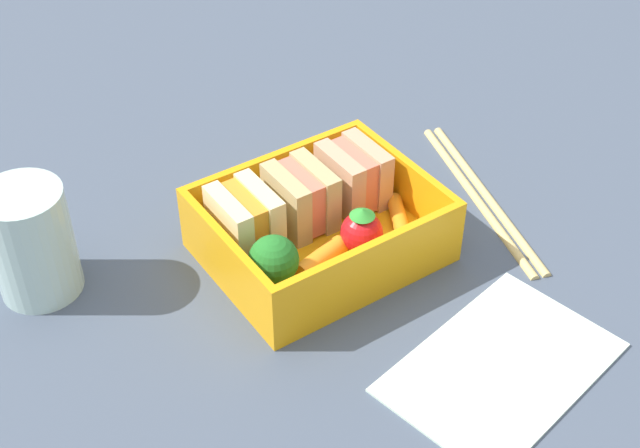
% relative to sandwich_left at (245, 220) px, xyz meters
% --- Properties ---
extents(ground_plane, '(1.20, 1.20, 0.02)m').
position_rel_sandwich_left_xyz_m(ground_plane, '(0.05, -0.03, -0.05)').
color(ground_plane, '#444F5F').
extents(bento_tray, '(0.16, 0.13, 0.01)m').
position_rel_sandwich_left_xyz_m(bento_tray, '(0.05, -0.03, -0.03)').
color(bento_tray, orange).
rests_on(bento_tray, ground_plane).
extents(bento_rim, '(0.16, 0.13, 0.04)m').
position_rel_sandwich_left_xyz_m(bento_rim, '(0.05, -0.03, -0.00)').
color(bento_rim, orange).
rests_on(bento_rim, bento_tray).
extents(sandwich_left, '(0.04, 0.05, 0.05)m').
position_rel_sandwich_left_xyz_m(sandwich_left, '(0.00, 0.00, 0.00)').
color(sandwich_left, beige).
rests_on(sandwich_left, bento_tray).
extents(sandwich_center_left, '(0.04, 0.05, 0.05)m').
position_rel_sandwich_left_xyz_m(sandwich_center_left, '(0.05, 0.00, 0.00)').
color(sandwich_center_left, tan).
rests_on(sandwich_center_left, bento_tray).
extents(sandwich_center, '(0.04, 0.05, 0.05)m').
position_rel_sandwich_left_xyz_m(sandwich_center, '(0.09, 0.00, 0.00)').
color(sandwich_center, tan).
rests_on(sandwich_center, bento_tray).
extents(broccoli_floret, '(0.03, 0.03, 0.04)m').
position_rel_sandwich_left_xyz_m(broccoli_floret, '(-0.01, -0.05, 0.00)').
color(broccoli_floret, '#91C470').
rests_on(broccoli_floret, bento_tray).
extents(carrot_stick_left, '(0.04, 0.02, 0.01)m').
position_rel_sandwich_left_xyz_m(carrot_stick_left, '(0.03, -0.05, -0.02)').
color(carrot_stick_left, orange).
rests_on(carrot_stick_left, bento_tray).
extents(strawberry_far_left, '(0.03, 0.03, 0.04)m').
position_rel_sandwich_left_xyz_m(strawberry_far_left, '(0.07, -0.05, -0.01)').
color(strawberry_far_left, red).
rests_on(strawberry_far_left, bento_tray).
extents(carrot_stick_far_left, '(0.04, 0.05, 0.01)m').
position_rel_sandwich_left_xyz_m(carrot_stick_far_left, '(0.10, -0.05, -0.02)').
color(carrot_stick_far_left, orange).
rests_on(carrot_stick_far_left, bento_tray).
extents(chopstick_pair, '(0.07, 0.19, 0.01)m').
position_rel_sandwich_left_xyz_m(chopstick_pair, '(0.19, -0.04, -0.03)').
color(chopstick_pair, tan).
rests_on(chopstick_pair, ground_plane).
extents(drinking_glass, '(0.06, 0.06, 0.08)m').
position_rel_sandwich_left_xyz_m(drinking_glass, '(-0.14, 0.05, 0.01)').
color(drinking_glass, silver).
rests_on(drinking_glass, ground_plane).
extents(folded_napkin, '(0.17, 0.13, 0.00)m').
position_rel_sandwich_left_xyz_m(folded_napkin, '(0.08, -0.18, -0.03)').
color(folded_napkin, silver).
rests_on(folded_napkin, ground_plane).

